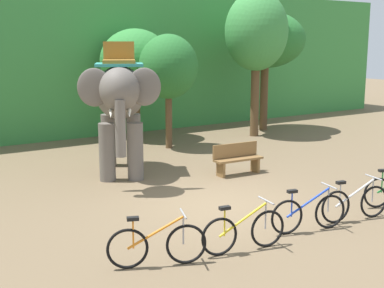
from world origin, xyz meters
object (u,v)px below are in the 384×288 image
(tree_center_left, at_px, (265,40))
(bike_yellow, at_px, (244,231))
(tree_right, at_px, (168,67))
(wooden_bench, at_px, (237,158))
(elephant, at_px, (120,99))
(tree_center, at_px, (256,32))
(bike_blue, at_px, (309,213))
(bike_orange, at_px, (157,245))
(bike_white, at_px, (355,203))
(tree_center_right, at_px, (135,62))

(tree_center_left, relative_size, bike_yellow, 3.00)
(tree_right, bearing_deg, bike_yellow, -113.14)
(wooden_bench, bearing_deg, elephant, 148.57)
(tree_center, height_order, bike_blue, tree_center)
(bike_orange, relative_size, wooden_bench, 1.05)
(elephant, distance_m, bike_blue, 6.56)
(tree_right, xyz_separation_m, bike_yellow, (-3.81, -8.91, -2.52))
(bike_white, bearing_deg, bike_blue, 176.72)
(bike_orange, relative_size, bike_blue, 0.96)
(wooden_bench, bearing_deg, tree_center_right, 87.81)
(tree_center, relative_size, tree_center_left, 1.13)
(bike_blue, bearing_deg, bike_white, -3.28)
(tree_center_right, bearing_deg, bike_white, -93.46)
(bike_blue, height_order, wooden_bench, bike_blue)
(tree_center_left, height_order, elephant, tree_center_left)
(tree_center_right, bearing_deg, elephant, -121.96)
(tree_right, xyz_separation_m, bike_white, (-0.76, -8.91, -2.52))
(tree_center_right, relative_size, bike_yellow, 2.53)
(tree_center_left, distance_m, elephant, 9.61)
(bike_orange, bearing_deg, tree_center_right, 63.88)
(tree_right, relative_size, bike_blue, 2.42)
(tree_center_right, xyz_separation_m, tree_center, (4.28, -2.12, 1.12))
(tree_center, relative_size, bike_blue, 3.44)
(tree_center_right, height_order, wooden_bench, tree_center_right)
(tree_center, relative_size, bike_yellow, 3.40)
(tree_center_left, height_order, bike_yellow, tree_center_left)
(tree_center_right, distance_m, wooden_bench, 7.17)
(elephant, distance_m, bike_yellow, 6.57)
(tree_center_left, height_order, wooden_bench, tree_center_left)
(bike_yellow, bearing_deg, bike_blue, 2.51)
(tree_center_left, xyz_separation_m, bike_yellow, (-9.32, -10.05, -3.47))
(tree_center, bearing_deg, bike_yellow, -131.28)
(bike_orange, distance_m, bike_white, 4.69)
(tree_center_right, height_order, bike_white, tree_center_right)
(bike_orange, bearing_deg, bike_yellow, -10.66)
(tree_center, xyz_separation_m, tree_center_left, (1.31, 0.93, -0.30))
(tree_center, xyz_separation_m, bike_yellow, (-8.01, -9.12, -3.77))
(bike_orange, relative_size, bike_yellow, 0.95)
(tree_center_right, height_order, bike_orange, tree_center_right)
(bike_yellow, bearing_deg, tree_center_left, 47.18)
(bike_blue, xyz_separation_m, bike_white, (1.31, -0.08, 0.00))
(tree_center_left, relative_size, bike_orange, 3.17)
(bike_yellow, height_order, bike_white, same)
(tree_center, distance_m, bike_orange, 13.60)
(tree_center, xyz_separation_m, elephant, (-7.38, -2.84, -1.95))
(elephant, xyz_separation_m, bike_orange, (-2.27, -5.98, -1.82))
(tree_center_right, relative_size, tree_right, 1.06)
(tree_right, relative_size, tree_center_left, 0.80)
(bike_orange, bearing_deg, bike_white, -3.75)
(tree_center_right, height_order, tree_right, tree_center_right)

